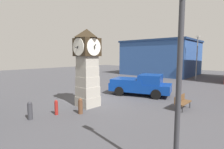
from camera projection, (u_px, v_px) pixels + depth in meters
name	position (u px, v px, depth m)	size (l,w,h in m)	color
ground_plane	(97.00, 99.00, 13.86)	(72.80, 72.80, 0.00)	#424247
clock_tower	(87.00, 66.00, 11.78)	(1.86, 1.87, 5.23)	#9D988E
bollard_near_tower	(80.00, 106.00, 10.43)	(0.27, 0.27, 0.94)	brown
bollard_mid_row	(56.00, 107.00, 10.26)	(0.20, 0.20, 0.88)	maroon
bollard_far_row	(30.00, 110.00, 9.48)	(0.26, 0.26, 1.01)	#333338
pickup_truck	(140.00, 85.00, 15.39)	(5.63, 3.83, 1.85)	navy
bench	(182.00, 101.00, 11.31)	(0.55, 1.61, 0.90)	brown
street_lamp_near_road	(197.00, 55.00, 23.86)	(0.50, 0.24, 6.19)	slate
street_lamp_far_side	(179.00, 70.00, 4.41)	(0.50, 0.24, 5.27)	#333338
warehouse_blue_far	(161.00, 58.00, 32.50)	(12.66, 11.11, 6.14)	#2D5193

